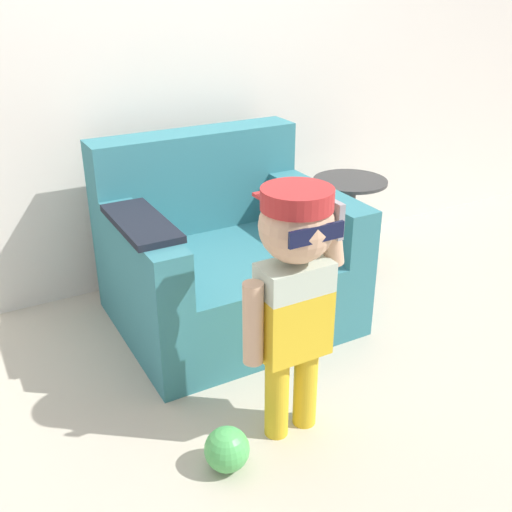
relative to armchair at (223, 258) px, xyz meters
The scene contains 6 objects.
ground_plane 0.35m from the armchair, 106.56° to the right, with size 10.00×10.00×0.00m, color #BCB29E.
wall_back 1.15m from the armchair, 93.80° to the left, with size 10.00×0.05×2.60m.
armchair is the anchor object (origin of this frame).
person_child 0.98m from the armchair, 100.15° to the right, with size 0.40×0.30×0.99m.
side_table 0.93m from the armchair, 10.72° to the left, with size 0.43×0.43×0.54m.
toy_ball 1.11m from the armchair, 115.78° to the right, with size 0.16×0.16×0.16m.
Camera 1 is at (-1.14, -2.32, 1.62)m, focal length 42.00 mm.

